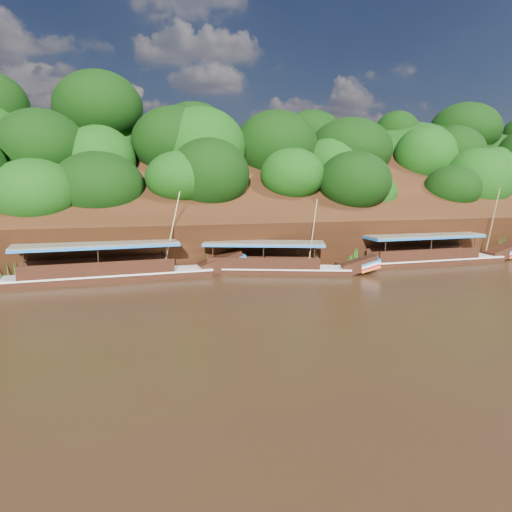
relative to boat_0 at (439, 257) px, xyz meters
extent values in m
plane|color=black|center=(-13.46, -7.77, -0.57)|extent=(160.00, 160.00, 0.00)
cube|color=black|center=(-13.46, 8.23, 2.93)|extent=(120.00, 16.12, 13.64)
cube|color=black|center=(-13.46, 18.23, -0.57)|extent=(120.00, 24.00, 12.00)
ellipsoid|color=#113609|center=(-19.46, 7.23, 2.93)|extent=(18.00, 8.00, 6.40)
ellipsoid|color=#113609|center=(-13.46, 15.23, 8.63)|extent=(24.00, 11.00, 8.40)
ellipsoid|color=#113609|center=(10.54, 6.73, 2.83)|extent=(18.00, 8.00, 6.00)
cube|color=black|center=(-0.79, -0.03, -0.57)|extent=(13.16, 2.68, 0.92)
cube|color=silver|center=(-0.79, -0.03, -0.13)|extent=(13.17, 2.75, 0.10)
cube|color=black|center=(6.57, 0.22, 0.15)|extent=(3.14, 1.79, 1.79)
cube|color=#1A5FAC|center=(7.39, 0.24, 0.45)|extent=(1.66, 1.81, 0.66)
cube|color=red|center=(7.39, 0.24, 0.11)|extent=(1.66, 1.81, 0.66)
cube|color=#4E4737|center=(-1.61, -0.05, 1.90)|extent=(10.33, 2.92, 0.12)
cube|color=#1A5FAC|center=(-1.61, -0.05, 1.77)|extent=(10.33, 2.92, 0.18)
cylinder|color=tan|center=(4.85, -0.35, 2.98)|extent=(1.01, 2.29, 5.72)
cube|color=black|center=(-14.99, -0.59, -0.57)|extent=(11.74, 5.68, 0.87)
cube|color=silver|center=(-14.99, -0.59, -0.15)|extent=(11.76, 5.74, 0.10)
cube|color=black|center=(-8.77, -2.64, 0.11)|extent=(3.13, 2.39, 1.64)
cube|color=#1A5FAC|center=(-8.07, -2.87, 0.40)|extent=(1.88, 2.03, 0.60)
cube|color=red|center=(-8.07, -2.87, 0.07)|extent=(1.88, 2.03, 0.60)
cube|color=#4E4737|center=(-15.68, -0.36, 1.77)|extent=(9.44, 5.19, 0.12)
cube|color=#1A5FAC|center=(-15.68, -0.36, 1.65)|extent=(9.44, 5.19, 0.17)
cylinder|color=tan|center=(-12.41, -2.05, 2.51)|extent=(0.42, 0.82, 5.24)
cube|color=black|center=(-26.94, -0.11, -0.57)|extent=(14.49, 3.45, 0.98)
cube|color=silver|center=(-26.94, -0.11, -0.10)|extent=(14.50, 3.52, 0.11)
cube|color=black|center=(-18.89, 0.49, 0.19)|extent=(3.50, 2.04, 1.93)
cube|color=#1A5FAC|center=(-17.99, 0.56, 0.52)|extent=(1.89, 1.99, 0.72)
cube|color=red|center=(-17.99, 0.56, 0.15)|extent=(1.89, 1.99, 0.72)
cube|color=#4E4737|center=(-27.83, -0.17, 2.05)|extent=(11.41, 3.58, 0.13)
cube|color=#1A5FAC|center=(-27.83, -0.17, 1.92)|extent=(11.41, 3.58, 0.20)
cylinder|color=tan|center=(-22.58, 0.00, 2.84)|extent=(1.44, 0.72, 5.67)
cone|color=#1E6A1A|center=(-34.15, 1.68, 0.27)|extent=(1.50, 1.50, 1.68)
cone|color=#1E6A1A|center=(-26.09, 2.09, 0.48)|extent=(1.50, 1.50, 2.09)
cone|color=#1E6A1A|center=(-19.83, 1.68, 0.23)|extent=(1.50, 1.50, 1.61)
cone|color=#1E6A1A|center=(-12.00, 1.75, 0.37)|extent=(1.50, 1.50, 1.89)
cone|color=#1E6A1A|center=(-7.34, 1.98, 0.56)|extent=(1.50, 1.50, 2.26)
cone|color=#1E6A1A|center=(0.14, 1.42, 0.32)|extent=(1.50, 1.50, 1.77)
cone|color=#1E6A1A|center=(7.30, 1.38, 0.40)|extent=(1.50, 1.50, 1.95)
camera|label=1|loc=(-25.94, -36.62, 6.64)|focal=35.00mm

